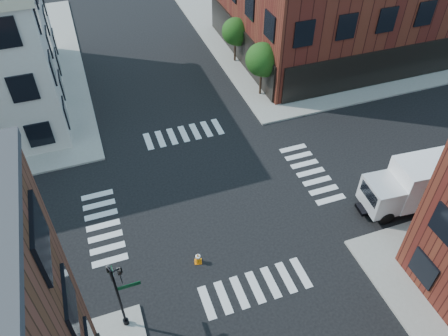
% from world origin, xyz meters
% --- Properties ---
extents(ground, '(120.00, 120.00, 0.00)m').
position_xyz_m(ground, '(0.00, 0.00, 0.00)').
color(ground, black).
rests_on(ground, ground).
extents(sidewalk_ne, '(30.00, 30.00, 0.15)m').
position_xyz_m(sidewalk_ne, '(21.00, 21.00, 0.07)').
color(sidewalk_ne, gray).
rests_on(sidewalk_ne, ground).
extents(tree_near, '(2.69, 2.69, 4.49)m').
position_xyz_m(tree_near, '(7.56, 9.98, 3.16)').
color(tree_near, black).
rests_on(tree_near, ground).
extents(tree_far, '(2.43, 2.43, 4.07)m').
position_xyz_m(tree_far, '(7.56, 15.98, 2.87)').
color(tree_far, black).
rests_on(tree_far, ground).
extents(signal_pole, '(1.29, 1.24, 4.60)m').
position_xyz_m(signal_pole, '(-6.72, -6.68, 2.86)').
color(signal_pole, black).
rests_on(signal_pole, ground).
extents(box_truck, '(7.63, 2.82, 3.39)m').
position_xyz_m(box_truck, '(12.03, -4.73, 1.76)').
color(box_truck, white).
rests_on(box_truck, ground).
extents(traffic_cone, '(0.49, 0.49, 0.74)m').
position_xyz_m(traffic_cone, '(-2.38, -4.42, 0.36)').
color(traffic_cone, orange).
rests_on(traffic_cone, ground).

